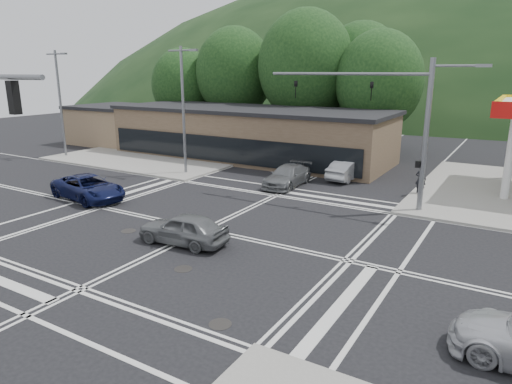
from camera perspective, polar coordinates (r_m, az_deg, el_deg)
The scene contains 19 objects.
ground at distance 22.04m, azimuth -6.45°, elevation -4.71°, with size 120.00×120.00×0.00m, color black.
sidewalk_nw at distance 42.53m, azimuth -10.42°, elevation 4.84°, with size 16.00×16.00×0.15m, color gray.
commercial_row at distance 39.69m, azimuth -0.91°, elevation 7.18°, with size 24.00×8.00×4.00m, color brown.
commercial_nw at distance 49.95m, azimuth -16.88°, elevation 7.93°, with size 8.00×7.00×3.60m, color #846B4F.
hill_north at distance 107.45m, azimuth 24.34°, elevation 9.75°, with size 252.00×126.00×140.00m, color black.
tree_n_a at distance 48.45m, azimuth -2.68°, elevation 14.68°, with size 8.00×8.00×11.75m.
tree_n_b at distance 44.55m, azimuth 6.25°, elevation 15.42°, with size 9.00×9.00×12.98m.
tree_n_c at distance 42.10m, azimuth 15.12°, elevation 13.27°, with size 7.60×7.60×10.87m.
tree_n_d at distance 51.25m, azimuth -9.06°, elevation 13.08°, with size 6.80×6.80×9.76m.
tree_n_e at distance 46.80m, azimuth 12.95°, elevation 14.32°, with size 8.40×8.40×11.98m.
streetlight_nw at distance 33.15m, azimuth -9.02°, elevation 10.76°, with size 2.50×0.25×9.00m.
streetlight_w at distance 43.03m, azimuth -23.26°, elevation 10.69°, with size 2.50×0.25×9.00m.
signal_mast_ne at distance 25.41m, azimuth 17.86°, elevation 9.04°, with size 11.65×0.30×8.00m.
car_blue_west at distance 28.57m, azimuth -20.23°, elevation 0.53°, with size 2.37×5.14×1.43m, color #0E133D.
car_grey_center at distance 20.24m, azimuth -9.07°, elevation -4.53°, with size 1.64×4.07×1.39m, color slate.
car_queue_a at distance 32.40m, azimuth 11.40°, elevation 2.74°, with size 1.45×4.15×1.37m, color #A7AAAE.
car_queue_b at distance 36.95m, azimuth 13.24°, elevation 4.20°, with size 1.71×4.25×1.45m, color silver.
car_northbound at distance 30.03m, azimuth 3.95°, elevation 2.02°, with size 1.88×4.63×1.34m, color slate.
pedestrian at distance 29.37m, azimuth 19.90°, elevation 1.52°, with size 0.62×0.41×1.70m, color black.
Camera 1 is at (12.69, -16.44, 7.40)m, focal length 32.00 mm.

